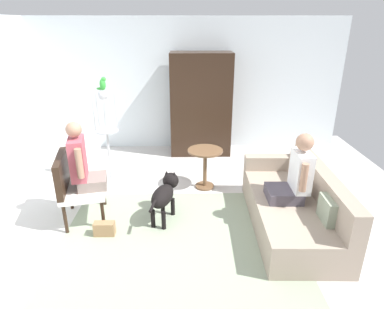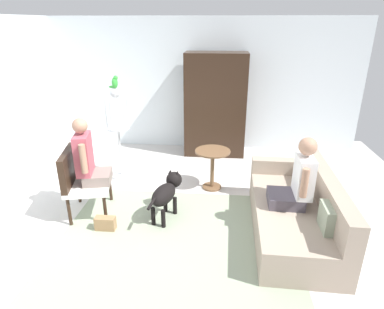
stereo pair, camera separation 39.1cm
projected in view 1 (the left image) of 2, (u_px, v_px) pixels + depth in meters
name	position (u px, v px, depth m)	size (l,w,h in m)	color
ground_plane	(179.00, 228.00, 4.22)	(7.22, 7.22, 0.00)	beige
back_wall	(181.00, 85.00, 6.58)	(6.42, 0.12, 2.56)	silver
area_rug	(178.00, 241.00, 3.96)	(2.83, 2.35, 0.01)	gray
couch	(294.00, 206.00, 4.19)	(0.97, 1.99, 0.77)	gray
armchair	(73.00, 183.00, 4.22)	(0.68, 0.80, 0.91)	black
person_on_couch	(295.00, 175.00, 3.99)	(0.49, 0.55, 0.86)	#4A444E
person_on_armchair	(82.00, 162.00, 4.14)	(0.48, 0.53, 0.89)	gray
round_end_table	(205.00, 162.00, 5.11)	(0.54, 0.54, 0.64)	brown
dog	(165.00, 193.00, 4.31)	(0.39, 0.82, 0.58)	black
bird_cage_stand	(107.00, 139.00, 5.26)	(0.37, 0.37, 1.50)	silver
parrot	(103.00, 84.00, 4.93)	(0.17, 0.10, 0.20)	green
armoire_cabinet	(201.00, 105.00, 6.32)	(1.15, 0.56, 1.95)	black
handbag	(104.00, 229.00, 4.05)	(0.25, 0.11, 0.18)	#99724C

